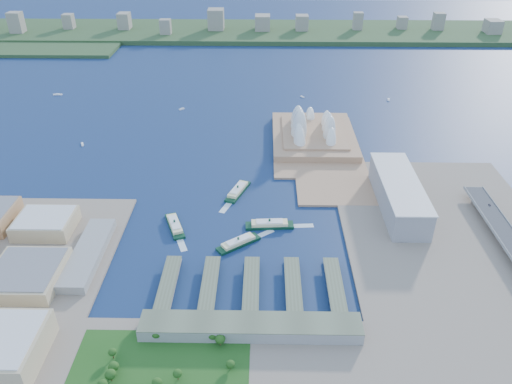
{
  "coord_description": "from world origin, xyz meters",
  "views": [
    {
      "loc": [
        25.67,
        -456.34,
        346.15
      ],
      "look_at": [
        15.86,
        86.16,
        18.0
      ],
      "focal_mm": 35.0,
      "sensor_mm": 36.0,
      "label": 1
    }
  ],
  "objects_px": {
    "ferry_c": "(238,241)",
    "ferry_d": "(270,223)",
    "ferry_b": "(238,189)",
    "opera_house": "(314,122)",
    "toaster_building": "(399,194)",
    "car_c": "(490,205)",
    "ferry_a": "(175,224)"
  },
  "relations": [
    {
      "from": "toaster_building",
      "to": "ferry_a",
      "type": "distance_m",
      "value": 280.21
    },
    {
      "from": "ferry_c",
      "to": "ferry_d",
      "type": "height_order",
      "value": "ferry_d"
    },
    {
      "from": "ferry_a",
      "to": "car_c",
      "type": "xyz_separation_m",
      "value": [
        384.73,
        32.89,
        10.37
      ]
    },
    {
      "from": "toaster_building",
      "to": "ferry_b",
      "type": "distance_m",
      "value": 207.2
    },
    {
      "from": "toaster_building",
      "to": "opera_house",
      "type": "bearing_deg",
      "value": 114.23
    },
    {
      "from": "ferry_b",
      "to": "ferry_c",
      "type": "bearing_deg",
      "value": -66.31
    },
    {
      "from": "opera_house",
      "to": "toaster_building",
      "type": "height_order",
      "value": "opera_house"
    },
    {
      "from": "ferry_a",
      "to": "opera_house",
      "type": "bearing_deg",
      "value": 32.08
    },
    {
      "from": "toaster_building",
      "to": "ferry_d",
      "type": "distance_m",
      "value": 168.66
    },
    {
      "from": "ferry_c",
      "to": "ferry_a",
      "type": "bearing_deg",
      "value": 30.12
    },
    {
      "from": "ferry_c",
      "to": "ferry_d",
      "type": "distance_m",
      "value": 51.09
    },
    {
      "from": "toaster_building",
      "to": "ferry_b",
      "type": "xyz_separation_m",
      "value": [
        -203.88,
        33.68,
        -15.14
      ]
    },
    {
      "from": "ferry_a",
      "to": "ferry_c",
      "type": "height_order",
      "value": "ferry_a"
    },
    {
      "from": "toaster_building",
      "to": "ferry_d",
      "type": "height_order",
      "value": "toaster_building"
    },
    {
      "from": "opera_house",
      "to": "ferry_c",
      "type": "bearing_deg",
      "value": -110.97
    },
    {
      "from": "opera_house",
      "to": "car_c",
      "type": "relative_size",
      "value": 41.78
    },
    {
      "from": "opera_house",
      "to": "car_c",
      "type": "bearing_deg",
      "value": -47.16
    },
    {
      "from": "opera_house",
      "to": "car_c",
      "type": "distance_m",
      "value": 293.12
    },
    {
      "from": "ferry_b",
      "to": "opera_house",
      "type": "bearing_deg",
      "value": 76.2
    },
    {
      "from": "ferry_a",
      "to": "ferry_b",
      "type": "relative_size",
      "value": 0.95
    },
    {
      "from": "ferry_b",
      "to": "car_c",
      "type": "distance_m",
      "value": 316.74
    },
    {
      "from": "ferry_d",
      "to": "opera_house",
      "type": "bearing_deg",
      "value": -20.18
    },
    {
      "from": "ferry_b",
      "to": "car_c",
      "type": "height_order",
      "value": "car_c"
    },
    {
      "from": "toaster_building",
      "to": "ferry_d",
      "type": "bearing_deg",
      "value": -164.66
    },
    {
      "from": "car_c",
      "to": "opera_house",
      "type": "bearing_deg",
      "value": -47.16
    },
    {
      "from": "ferry_c",
      "to": "car_c",
      "type": "xyz_separation_m",
      "value": [
        306.69,
        66.41,
        10.42
      ]
    },
    {
      "from": "opera_house",
      "to": "ferry_c",
      "type": "height_order",
      "value": "opera_house"
    },
    {
      "from": "toaster_building",
      "to": "ferry_a",
      "type": "relative_size",
      "value": 2.87
    },
    {
      "from": "opera_house",
      "to": "toaster_building",
      "type": "xyz_separation_m",
      "value": [
        90.0,
        -200.0,
        -11.5
      ]
    },
    {
      "from": "ferry_d",
      "to": "ferry_c",
      "type": "bearing_deg",
      "value": 131.92
    },
    {
      "from": "toaster_building",
      "to": "ferry_a",
      "type": "height_order",
      "value": "toaster_building"
    },
    {
      "from": "opera_house",
      "to": "ferry_d",
      "type": "relative_size",
      "value": 3.12
    }
  ]
}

